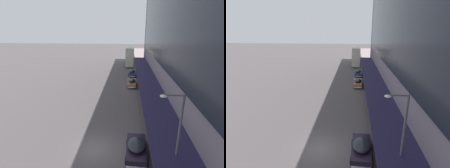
{
  "view_description": "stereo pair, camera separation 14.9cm",
  "coord_description": "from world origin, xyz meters",
  "views": [
    {
      "loc": [
        3.03,
        -14.44,
        11.58
      ],
      "look_at": [
        0.29,
        16.15,
        1.67
      ],
      "focal_mm": 28.0,
      "sensor_mm": 36.0,
      "label": 1
    },
    {
      "loc": [
        3.18,
        -14.42,
        11.58
      ],
      "look_at": [
        0.29,
        16.15,
        1.67
      ],
      "focal_mm": 28.0,
      "sensor_mm": 36.0,
      "label": 2
    }
  ],
  "objects": [
    {
      "name": "ground",
      "position": [
        0.0,
        0.0,
        0.0
      ],
      "size": [
        240.0,
        240.0,
        0.0
      ],
      "primitive_type": "plane",
      "color": "#50494B"
    },
    {
      "name": "sidewalk_kerb",
      "position": [
        11.0,
        0.0,
        0.07
      ],
      "size": [
        10.0,
        180.0,
        0.15
      ],
      "primitive_type": "cube",
      "color": "gray",
      "rests_on": "ground"
    },
    {
      "name": "transit_bus_kerbside_front",
      "position": [
        3.77,
        42.48,
        3.17
      ],
      "size": [
        2.94,
        11.27,
        5.88
      ],
      "color": "beige",
      "rests_on": "ground"
    },
    {
      "name": "sedan_oncoming_rear",
      "position": [
        4.07,
        -0.46,
        0.76
      ],
      "size": [
        2.08,
        4.42,
        1.56
      ],
      "color": "black",
      "rests_on": "ground"
    },
    {
      "name": "sedan_lead_near",
      "position": [
        4.26,
        28.66,
        0.78
      ],
      "size": [
        1.81,
        4.34,
        1.59
      ],
      "color": "navy",
      "rests_on": "ground"
    },
    {
      "name": "sedan_trailing_near",
      "position": [
        3.98,
        20.47,
        0.78
      ],
      "size": [
        1.84,
        4.85,
        1.59
      ],
      "color": "#986B40",
      "rests_on": "ground"
    },
    {
      "name": "pedestrian_at_kerb",
      "position": [
        6.4,
        7.26,
        1.18
      ],
      "size": [
        0.38,
        0.58,
        1.86
      ],
      "color": "black",
      "rests_on": "sidewalk_kerb"
    },
    {
      "name": "street_lamp",
      "position": [
        6.3,
        -4.43,
        4.57
      ],
      "size": [
        1.5,
        0.28,
        7.68
      ],
      "color": "#4C4C51",
      "rests_on": "sidewalk_kerb"
    },
    {
      "name": "fire_hydrant",
      "position": [
        6.88,
        5.43,
        0.49
      ],
      "size": [
        0.2,
        0.4,
        0.7
      ],
      "color": "red",
      "rests_on": "sidewalk_kerb"
    }
  ]
}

